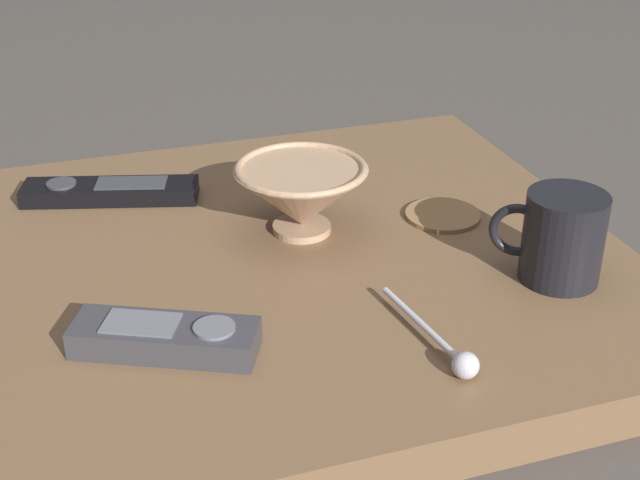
% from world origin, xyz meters
% --- Properties ---
extents(ground_plane, '(6.00, 6.00, 0.00)m').
position_xyz_m(ground_plane, '(0.00, 0.00, 0.00)').
color(ground_plane, '#47423D').
extents(table, '(0.63, 0.66, 0.04)m').
position_xyz_m(table, '(0.00, 0.00, 0.02)').
color(table, brown).
rests_on(table, ground).
extents(cereal_bowl, '(0.14, 0.14, 0.08)m').
position_xyz_m(cereal_bowl, '(-0.04, 0.02, 0.09)').
color(cereal_bowl, tan).
rests_on(cereal_bowl, table).
extents(coffee_mug, '(0.08, 0.10, 0.09)m').
position_xyz_m(coffee_mug, '(0.13, 0.22, 0.09)').
color(coffee_mug, black).
rests_on(coffee_mug, table).
extents(teaspoon, '(0.14, 0.03, 0.02)m').
position_xyz_m(teaspoon, '(0.23, 0.06, 0.06)').
color(teaspoon, silver).
rests_on(teaspoon, table).
extents(tv_remote_near, '(0.11, 0.16, 0.03)m').
position_xyz_m(tv_remote_near, '(0.14, -0.16, 0.06)').
color(tv_remote_near, '#38383D').
rests_on(tv_remote_near, table).
extents(tv_remote_far, '(0.10, 0.20, 0.02)m').
position_xyz_m(tv_remote_far, '(-0.18, -0.17, 0.05)').
color(tv_remote_far, black).
rests_on(tv_remote_far, table).
extents(drink_coaster, '(0.08, 0.08, 0.01)m').
position_xyz_m(drink_coaster, '(-0.02, 0.17, 0.05)').
color(drink_coaster, olive).
rests_on(drink_coaster, table).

